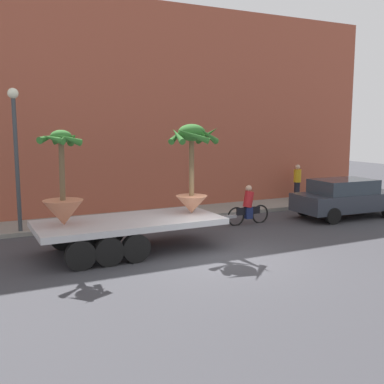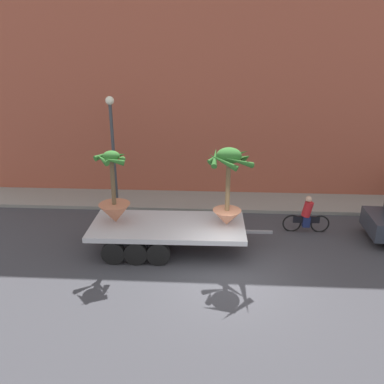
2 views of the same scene
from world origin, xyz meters
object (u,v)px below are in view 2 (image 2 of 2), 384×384
at_px(flatbed_trailer, 161,230).
at_px(potted_palm_middle, 228,186).
at_px(potted_palm_rear, 114,200).
at_px(cyclist, 307,216).
at_px(street_lamp, 112,138).

xyz_separation_m(flatbed_trailer, potted_palm_middle, (2.36, 0.09, 1.68)).
height_order(potted_palm_rear, cyclist, potted_palm_rear).
distance_m(flatbed_trailer, cyclist, 5.79).
distance_m(potted_palm_rear, street_lamp, 3.91).
height_order(potted_palm_rear, potted_palm_middle, potted_palm_middle).
bearing_deg(street_lamp, potted_palm_rear, -76.67).
bearing_deg(flatbed_trailer, potted_palm_middle, 2.11).
height_order(cyclist, street_lamp, street_lamp).
relative_size(potted_palm_rear, potted_palm_middle, 0.94).
xyz_separation_m(flatbed_trailer, street_lamp, (-2.49, 3.63, 2.47)).
xyz_separation_m(potted_palm_rear, potted_palm_middle, (4.01, 0.02, 0.60)).
bearing_deg(potted_palm_middle, flatbed_trailer, -177.89).
relative_size(flatbed_trailer, potted_palm_rear, 2.45).
distance_m(flatbed_trailer, street_lamp, 5.05).
xyz_separation_m(potted_palm_rear, street_lamp, (-0.84, 3.56, 1.39)).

